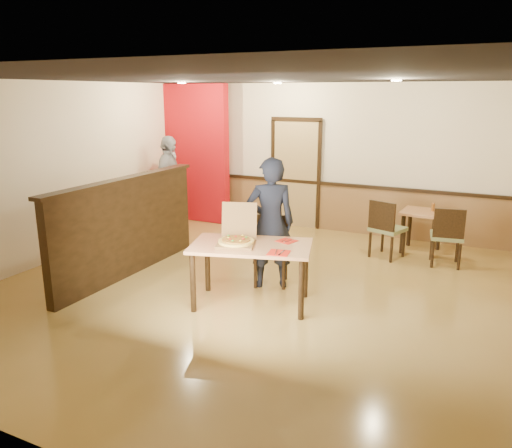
{
  "coord_description": "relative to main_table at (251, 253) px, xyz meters",
  "views": [
    {
      "loc": [
        2.75,
        -5.7,
        2.62
      ],
      "look_at": [
        -0.0,
        0.0,
        0.95
      ],
      "focal_mm": 35.0,
      "sensor_mm": 36.0,
      "label": 1
    }
  ],
  "objects": [
    {
      "name": "main_table",
      "position": [
        0.0,
        0.0,
        0.0
      ],
      "size": [
        1.66,
        1.23,
        0.79
      ],
      "rotation": [
        0.0,
        0.0,
        0.28
      ],
      "color": "tan",
      "rests_on": "floor"
    },
    {
      "name": "side_table",
      "position": [
        1.61,
        3.21,
        -0.15
      ],
      "size": [
        0.7,
        0.7,
        0.7
      ],
      "rotation": [
        0.0,
        0.0,
        -0.07
      ],
      "color": "tan",
      "rests_on": "floor"
    },
    {
      "name": "wall_left",
      "position": [
        -3.62,
        0.41,
        0.72
      ],
      "size": [
        0.0,
        7.0,
        7.0
      ],
      "primitive_type": "plane",
      "rotation": [
        1.57,
        0.0,
        1.57
      ],
      "color": "#FFEEC7",
      "rests_on": "floor"
    },
    {
      "name": "side_chair_right",
      "position": [
        2.07,
        2.59,
        -0.17
      ],
      "size": [
        0.54,
        0.54,
        0.95
      ],
      "rotation": [
        0.0,
        0.0,
        3.3
      ],
      "color": "olive",
      "rests_on": "floor"
    },
    {
      "name": "side_chair_left",
      "position": [
        1.14,
        2.59,
        -0.16
      ],
      "size": [
        0.6,
        0.6,
        0.96
      ],
      "rotation": [
        0.0,
        0.0,
        2.82
      ],
      "color": "olive",
      "rests_on": "floor"
    },
    {
      "name": "diner",
      "position": [
        -0.04,
        0.68,
        0.22
      ],
      "size": [
        0.79,
        0.7,
        1.8
      ],
      "primitive_type": "imported",
      "rotation": [
        0.0,
        0.0,
        3.66
      ],
      "color": "black",
      "rests_on": "floor"
    },
    {
      "name": "booth_partition",
      "position": [
        -2.12,
        0.21,
        0.05
      ],
      "size": [
        0.2,
        3.1,
        1.44
      ],
      "color": "black",
      "rests_on": "floor"
    },
    {
      "name": "floor",
      "position": [
        -0.12,
        0.41,
        -0.68
      ],
      "size": [
        7.0,
        7.0,
        0.0
      ],
      "primitive_type": "plane",
      "color": "#B08D44",
      "rests_on": "ground"
    },
    {
      "name": "back_door",
      "position": [
        -0.92,
        3.87,
        0.37
      ],
      "size": [
        0.9,
        0.06,
        2.1
      ],
      "primitive_type": "cube",
      "color": "tan",
      "rests_on": "wall_back"
    },
    {
      "name": "condiment",
      "position": [
        1.76,
        3.28,
        0.08
      ],
      "size": [
        0.05,
        0.05,
        0.13
      ],
      "primitive_type": "cylinder",
      "color": "brown",
      "rests_on": "side_table"
    },
    {
      "name": "passerby",
      "position": [
        -3.06,
        2.6,
        0.23
      ],
      "size": [
        0.71,
        1.15,
        1.82
      ],
      "primitive_type": "imported",
      "rotation": [
        0.0,
        0.0,
        1.84
      ],
      "color": "#92929A",
      "rests_on": "floor"
    },
    {
      "name": "napkin_far",
      "position": [
        0.34,
        0.33,
        0.11
      ],
      "size": [
        0.27,
        0.27,
        0.01
      ],
      "rotation": [
        0.0,
        0.0,
        -0.28
      ],
      "color": "red",
      "rests_on": "main_table"
    },
    {
      "name": "pizza",
      "position": [
        -0.16,
        -0.1,
        0.16
      ],
      "size": [
        0.58,
        0.58,
        0.03
      ],
      "primitive_type": "cylinder",
      "rotation": [
        0.0,
        0.0,
        -0.39
      ],
      "color": "#DFBE51",
      "rests_on": "pizza_box"
    },
    {
      "name": "napkin_near",
      "position": [
        0.44,
        -0.16,
        0.11
      ],
      "size": [
        0.28,
        0.28,
        0.01
      ],
      "rotation": [
        0.0,
        0.0,
        0.16
      ],
      "color": "red",
      "rests_on": "main_table"
    },
    {
      "name": "ceiling",
      "position": [
        -0.12,
        0.41,
        2.12
      ],
      "size": [
        7.0,
        7.0,
        0.0
      ],
      "primitive_type": "plane",
      "rotation": [
        3.14,
        0.0,
        0.0
      ],
      "color": "black",
      "rests_on": "wall_back"
    },
    {
      "name": "pizza_box",
      "position": [
        -0.17,
        -0.05,
        0.17
      ],
      "size": [
        0.6,
        0.65,
        0.48
      ],
      "rotation": [
        0.0,
        0.0,
        0.32
      ],
      "color": "brown",
      "rests_on": "main_table"
    },
    {
      "name": "diner_chair",
      "position": [
        -0.08,
        0.82,
        -0.16
      ],
      "size": [
        0.59,
        0.59,
        0.95
      ],
      "rotation": [
        0.0,
        0.0,
        0.31
      ],
      "color": "olive",
      "rests_on": "floor"
    },
    {
      "name": "red_accent_panel",
      "position": [
        -3.02,
        3.41,
        0.72
      ],
      "size": [
        1.6,
        0.2,
        2.78
      ],
      "primitive_type": "cube",
      "color": "#AB0C11",
      "rests_on": "floor"
    },
    {
      "name": "wainscot_back",
      "position": [
        -0.12,
        3.88,
        -0.23
      ],
      "size": [
        7.0,
        0.04,
        0.9
      ],
      "primitive_type": "cube",
      "color": "olive",
      "rests_on": "floor"
    },
    {
      "name": "wall_back",
      "position": [
        -0.12,
        3.91,
        0.72
      ],
      "size": [
        7.0,
        0.0,
        7.0
      ],
      "primitive_type": "plane",
      "rotation": [
        1.57,
        0.0,
        0.0
      ],
      "color": "#FFEEC7",
      "rests_on": "floor"
    },
    {
      "name": "spot_a",
      "position": [
        -2.42,
        2.21,
        2.1
      ],
      "size": [
        0.14,
        0.14,
        0.02
      ],
      "primitive_type": "cylinder",
      "color": "beige",
      "rests_on": "ceiling"
    },
    {
      "name": "chair_rail_back",
      "position": [
        -0.12,
        3.86,
        0.24
      ],
      "size": [
        7.0,
        0.06,
        0.06
      ],
      "primitive_type": "cube",
      "color": "black",
      "rests_on": "wall_back"
    },
    {
      "name": "spot_b",
      "position": [
        -0.92,
        2.91,
        2.1
      ],
      "size": [
        0.14,
        0.14,
        0.02
      ],
      "primitive_type": "cylinder",
      "color": "beige",
      "rests_on": "ceiling"
    },
    {
      "name": "spot_c",
      "position": [
        1.28,
        1.91,
        2.1
      ],
      "size": [
        0.14,
        0.14,
        0.02
      ],
      "primitive_type": "cylinder",
      "color": "beige",
      "rests_on": "ceiling"
    }
  ]
}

